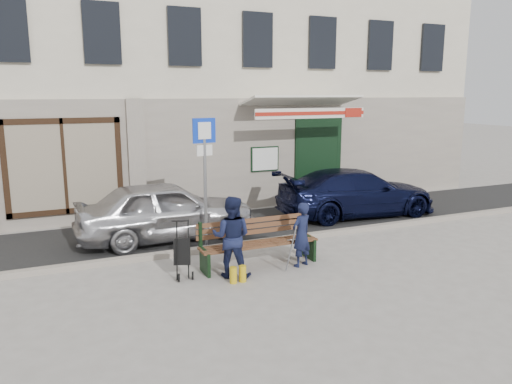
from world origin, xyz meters
TOP-DOWN VIEW (x-y plane):
  - ground at (0.00, 0.00)m, footprint 80.00×80.00m
  - asphalt_lane at (0.00, 3.10)m, footprint 60.00×3.20m
  - curb at (0.00, 1.50)m, footprint 60.00×0.18m
  - building at (0.01, 8.45)m, footprint 20.00×8.27m
  - car_silver at (-1.17, 2.77)m, footprint 4.12×1.72m
  - car_navy at (4.21, 2.95)m, footprint 4.60×2.14m
  - parking_sign at (-0.52, 1.82)m, footprint 0.52×0.11m
  - bench at (0.02, 0.28)m, footprint 2.40×1.17m
  - man at (0.81, -0.07)m, footprint 0.55×0.45m
  - woman at (-0.64, -0.05)m, footprint 0.93×0.88m
  - stroller at (-1.49, 0.28)m, footprint 0.37×0.48m

SIDE VIEW (x-z plane):
  - ground at x=0.00m, z-range 0.00..0.00m
  - asphalt_lane at x=0.00m, z-range 0.00..0.01m
  - curb at x=0.00m, z-range 0.00..0.12m
  - bench at x=0.02m, z-range -0.03..0.95m
  - stroller at x=-1.49m, z-range -0.06..0.99m
  - man at x=0.81m, z-range 0.00..1.28m
  - car_navy at x=4.21m, z-range 0.00..1.30m
  - car_silver at x=-1.17m, z-range 0.00..1.39m
  - woman at x=-0.64m, z-range 0.00..1.52m
  - parking_sign at x=-0.52m, z-range 0.50..3.33m
  - building at x=0.01m, z-range -0.03..9.97m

